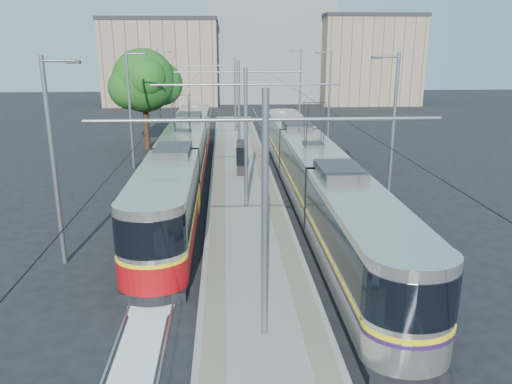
{
  "coord_description": "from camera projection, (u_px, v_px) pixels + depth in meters",
  "views": [
    {
      "loc": [
        -1.04,
        -16.71,
        8.32
      ],
      "look_at": [
        0.39,
        6.08,
        1.6
      ],
      "focal_mm": 35.0,
      "sensor_mm": 36.0,
      "label": 1
    }
  ],
  "objects": [
    {
      "name": "tram_right",
      "position": [
        313.0,
        171.0,
        26.63
      ],
      "size": [
        2.43,
        30.85,
        5.5
      ],
      "color": "black",
      "rests_on": "ground"
    },
    {
      "name": "street_lamps",
      "position": [
        238.0,
        103.0,
        37.33
      ],
      "size": [
        15.18,
        38.22,
        8.0
      ],
      "color": "slate",
      "rests_on": "ground"
    },
    {
      "name": "building_centre",
      "position": [
        269.0,
        47.0,
        77.77
      ],
      "size": [
        18.36,
        14.28,
        16.08
      ],
      "color": "slate",
      "rests_on": "ground"
    },
    {
      "name": "platform",
      "position": [
        241.0,
        168.0,
        34.64
      ],
      "size": [
        4.0,
        50.0,
        0.3
      ],
      "primitive_type": "cube",
      "color": "gray",
      "rests_on": "ground"
    },
    {
      "name": "track_arrow",
      "position": [
        145.0,
        327.0,
        15.32
      ],
      "size": [
        1.2,
        5.0,
        0.01
      ],
      "primitive_type": "cube",
      "color": "silver",
      "rests_on": "ground"
    },
    {
      "name": "catenary",
      "position": [
        242.0,
        110.0,
        30.68
      ],
      "size": [
        9.2,
        70.0,
        7.0
      ],
      "color": "slate",
      "rests_on": "platform"
    },
    {
      "name": "tactile_strip_right",
      "position": [
        261.0,
        165.0,
        34.69
      ],
      "size": [
        0.7,
        50.0,
        0.01
      ],
      "primitive_type": "cube",
      "color": "gray",
      "rests_on": "platform"
    },
    {
      "name": "tram_left",
      "position": [
        184.0,
        158.0,
        30.55
      ],
      "size": [
        2.43,
        30.47,
        5.5
      ],
      "color": "black",
      "rests_on": "ground"
    },
    {
      "name": "rails",
      "position": [
        241.0,
        170.0,
        34.68
      ],
      "size": [
        8.71,
        70.0,
        0.03
      ],
      "color": "gray",
      "rests_on": "ground"
    },
    {
      "name": "shelter",
      "position": [
        242.0,
        157.0,
        31.98
      ],
      "size": [
        0.73,
        1.07,
        2.23
      ],
      "rotation": [
        0.0,
        0.0,
        -0.11
      ],
      "color": "black",
      "rests_on": "platform"
    },
    {
      "name": "tactile_strip_left",
      "position": [
        220.0,
        166.0,
        34.51
      ],
      "size": [
        0.7,
        50.0,
        0.01
      ],
      "primitive_type": "cube",
      "color": "gray",
      "rests_on": "platform"
    },
    {
      "name": "tree",
      "position": [
        148.0,
        82.0,
        40.5
      ],
      "size": [
        5.6,
        5.18,
        8.14
      ],
      "color": "#382314",
      "rests_on": "ground"
    },
    {
      "name": "ground",
      "position": [
        256.0,
        280.0,
        18.41
      ],
      "size": [
        160.0,
        160.0,
        0.0
      ],
      "primitive_type": "plane",
      "color": "black",
      "rests_on": "ground"
    },
    {
      "name": "building_left",
      "position": [
        163.0,
        61.0,
        73.54
      ],
      "size": [
        16.32,
        12.24,
        12.12
      ],
      "color": "gray",
      "rests_on": "ground"
    },
    {
      "name": "building_right",
      "position": [
        367.0,
        60.0,
        73.35
      ],
      "size": [
        14.28,
        10.2,
        12.61
      ],
      "color": "gray",
      "rests_on": "ground"
    }
  ]
}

